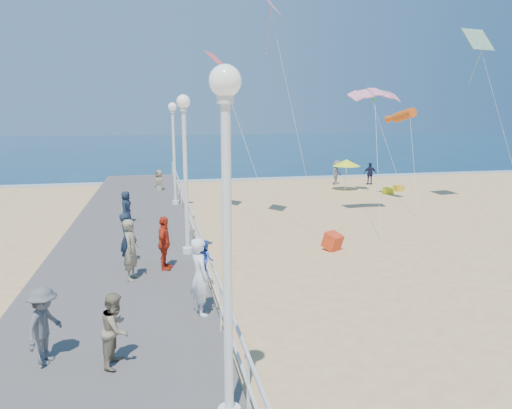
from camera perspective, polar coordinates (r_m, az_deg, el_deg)
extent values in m
plane|color=#ECC07B|center=(17.25, 9.64, -6.13)|extent=(160.00, 160.00, 0.00)
cube|color=#0C2E4C|center=(80.65, -8.00, 7.34)|extent=(160.00, 90.00, 0.05)
cube|color=silver|center=(36.64, -2.42, 3.15)|extent=(160.00, 1.20, 0.04)
cube|color=#645F5B|center=(16.04, -16.24, -6.99)|extent=(5.00, 44.00, 0.40)
cube|color=white|center=(15.72, -7.54, -2.28)|extent=(0.05, 42.00, 0.06)
cube|color=white|center=(15.84, -7.49, -4.04)|extent=(0.05, 42.00, 0.04)
cylinder|color=white|center=(6.69, -3.58, -8.11)|extent=(0.14, 0.14, 4.70)
sphere|color=white|center=(6.34, -3.88, 15.16)|extent=(0.44, 0.44, 0.44)
cylinder|color=white|center=(15.94, -8.53, -5.65)|extent=(0.36, 0.36, 0.20)
cylinder|color=white|center=(15.43, -8.78, 2.73)|extent=(0.14, 0.14, 4.70)
sphere|color=white|center=(15.29, -9.07, 12.61)|extent=(0.44, 0.44, 0.44)
cylinder|color=white|center=(24.69, -10.01, 0.25)|extent=(0.36, 0.36, 0.20)
cylinder|color=white|center=(24.37, -10.19, 5.69)|extent=(0.14, 0.14, 4.70)
sphere|color=white|center=(24.27, -10.41, 11.93)|extent=(0.44, 0.44, 0.44)
imported|color=white|center=(10.91, -7.02, -8.93)|extent=(0.61, 0.77, 1.87)
imported|color=blue|center=(10.94, -6.36, -6.77)|extent=(0.45, 0.52, 0.92)
imported|color=#172333|center=(15.00, -15.84, -4.14)|extent=(0.47, 0.65, 1.65)
imported|color=gray|center=(9.25, -17.12, -14.63)|extent=(0.70, 0.81, 1.42)
imported|color=#5A5A5F|center=(9.77, -24.96, -13.52)|extent=(0.86, 1.11, 1.51)
imported|color=red|center=(14.20, -11.40, -4.76)|extent=(0.64, 1.04, 1.66)
imported|color=#182236|center=(20.79, -15.93, -0.31)|extent=(0.56, 0.75, 1.41)
imported|color=gray|center=(13.56, -15.31, -5.46)|extent=(0.58, 0.74, 1.77)
imported|color=slate|center=(34.54, 10.06, 3.97)|extent=(1.31, 1.28, 1.80)
imported|color=#1A1B39|center=(34.96, 14.07, 3.76)|extent=(1.04, 0.64, 1.64)
imported|color=gray|center=(29.67, -11.98, 2.64)|extent=(0.86, 0.98, 1.68)
cube|color=red|center=(17.62, 9.54, -4.74)|extent=(0.83, 0.89, 0.74)
cylinder|color=white|center=(31.78, 11.18, 3.33)|extent=(0.05, 0.05, 1.80)
cone|color=#F8FF1A|center=(31.67, 11.24, 5.14)|extent=(1.90, 1.90, 0.45)
cube|color=yellow|center=(31.24, 16.19, 1.67)|extent=(0.55, 0.55, 0.40)
cube|color=gold|center=(32.52, 17.41, 1.95)|extent=(0.55, 0.55, 0.40)
cylinder|color=#D65012|center=(27.99, 18.01, 10.57)|extent=(0.99, 2.59, 1.06)
cube|color=#EF5858|center=(23.03, -4.85, 17.47)|extent=(1.33, 1.47, 0.83)
cube|color=blue|center=(28.66, 26.01, 18.07)|extent=(1.67, 1.21, 1.21)
cube|color=#22A06C|center=(29.97, 14.08, 13.11)|extent=(1.09, 1.28, 0.74)
cube|color=#CB1743|center=(20.81, 1.56, 24.14)|extent=(1.42, 1.62, 1.06)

